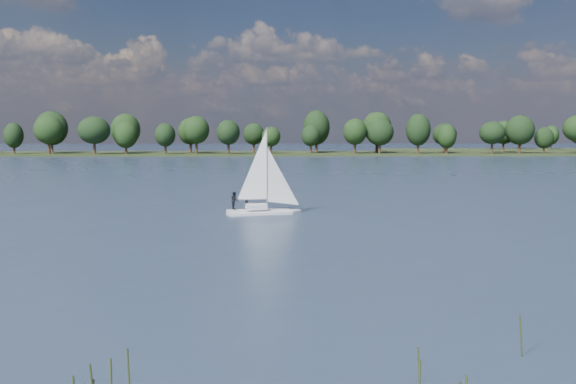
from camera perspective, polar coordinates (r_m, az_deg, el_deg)
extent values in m
plane|color=#233342|center=(128.89, -1.29, 1.66)|extent=(700.00, 700.00, 0.00)
cube|color=black|center=(240.77, -1.50, 3.36)|extent=(660.00, 40.00, 1.50)
cube|color=silver|center=(64.61, -2.40, -1.99)|extent=(7.19, 3.63, 0.82)
cube|color=silver|center=(64.51, -2.40, -1.27)|extent=(2.28, 1.70, 0.51)
cylinder|color=#B7B7BE|center=(64.19, -2.41, 2.12)|extent=(0.12, 0.12, 8.15)
imported|color=black|center=(64.76, -3.68, -0.71)|extent=(0.42, 0.64, 1.76)
imported|color=black|center=(64.34, -4.78, -0.75)|extent=(0.88, 1.01, 1.76)
cylinder|color=#283316|center=(25.48, 23.20, -11.89)|extent=(3.20, 3.20, 1.82)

